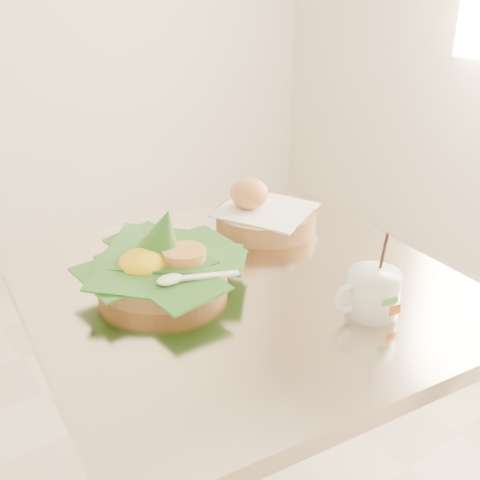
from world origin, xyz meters
TOP-DOWN VIEW (x-y plane):
  - cafe_table at (0.13, 0.01)m, footprint 0.78×0.78m
  - rice_basket at (0.02, 0.10)m, footprint 0.28×0.28m
  - bread_basket at (0.30, 0.18)m, footprint 0.23×0.23m
  - coffee_mug at (0.23, -0.18)m, footprint 0.11×0.09m

SIDE VIEW (x-z plane):
  - cafe_table at x=0.13m, z-range 0.15..0.90m
  - bread_basket at x=0.30m, z-range 0.73..0.83m
  - rice_basket at x=0.02m, z-range 0.72..0.86m
  - coffee_mug at x=0.23m, z-range 0.72..0.86m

